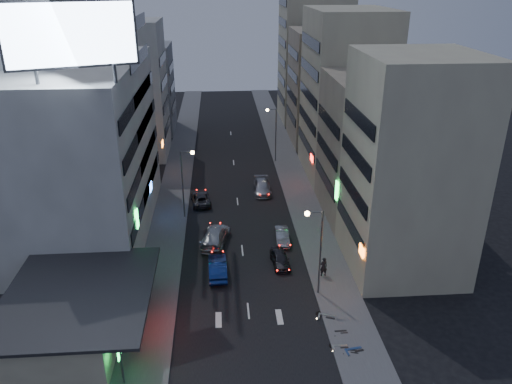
{
  "coord_description": "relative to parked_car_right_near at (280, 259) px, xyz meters",
  "views": [
    {
      "loc": [
        -1.94,
        -30.22,
        25.88
      ],
      "look_at": [
        1.5,
        15.25,
        5.93
      ],
      "focal_mm": 35.0,
      "sensor_mm": 36.0,
      "label": 1
    }
  ],
  "objects": [
    {
      "name": "street_lamp_left",
      "position": [
        -9.42,
        10.99,
        4.7
      ],
      "size": [
        1.6,
        0.44,
        8.02
      ],
      "color": "#595B60",
      "rests_on": "sidewalk_left"
    },
    {
      "name": "scooter_silver_a",
      "position": [
        3.7,
        -11.79,
        -0.03
      ],
      "size": [
        0.58,
        1.71,
        1.04
      ],
      "primitive_type": null,
      "rotation": [
        0.0,
        0.0,
        1.58
      ],
      "color": "#A0A2A8",
      "rests_on": "sidewalk_right"
    },
    {
      "name": "far_left_b",
      "position": [
        -19.51,
        46.99,
        6.83
      ],
      "size": [
        12.0,
        10.0,
        15.0
      ],
      "primitive_type": "cube",
      "color": "gray",
      "rests_on": "ground"
    },
    {
      "name": "person",
      "position": [
        3.75,
        -2.39,
        0.41
      ],
      "size": [
        0.77,
        0.57,
        1.92
      ],
      "primitive_type": "imported",
      "rotation": [
        0.0,
        0.0,
        3.31
      ],
      "color": "black",
      "rests_on": "sidewalk_right"
    },
    {
      "name": "ground",
      "position": [
        -3.51,
        -11.01,
        -0.67
      ],
      "size": [
        180.0,
        180.0,
        0.0
      ],
      "primitive_type": "plane",
      "color": "black",
      "rests_on": "ground"
    },
    {
      "name": "far_left_a",
      "position": [
        -19.01,
        33.99,
        9.33
      ],
      "size": [
        11.0,
        10.0,
        20.0
      ],
      "primitive_type": "cube",
      "color": "silver",
      "rests_on": "ground"
    },
    {
      "name": "shophouse_far",
      "position": [
        11.49,
        23.99,
        10.33
      ],
      "size": [
        10.0,
        14.0,
        22.0
      ],
      "primitive_type": "cube",
      "color": "#BAB592",
      "rests_on": "ground"
    },
    {
      "name": "scooter_black_a",
      "position": [
        4.39,
        -12.51,
        -0.06
      ],
      "size": [
        0.98,
        1.69,
        0.98
      ],
      "primitive_type": null,
      "rotation": [
        0.0,
        0.0,
        1.28
      ],
      "color": "black",
      "rests_on": "sidewalk_right"
    },
    {
      "name": "food_court",
      "position": [
        -17.41,
        -9.01,
        1.32
      ],
      "size": [
        11.0,
        13.0,
        3.88
      ],
      "color": "#BAB592",
      "rests_on": "ground"
    },
    {
      "name": "far_right_a",
      "position": [
        11.99,
        38.99,
        8.33
      ],
      "size": [
        11.0,
        12.0,
        18.0
      ],
      "primitive_type": "cube",
      "color": "tan",
      "rests_on": "ground"
    },
    {
      "name": "scooter_blue",
      "position": [
        4.69,
        -12.11,
        0.06
      ],
      "size": [
        0.96,
        2.06,
        1.21
      ],
      "primitive_type": null,
      "rotation": [
        0.0,
        0.0,
        1.73
      ],
      "color": "navy",
      "rests_on": "sidewalk_right"
    },
    {
      "name": "parked_car_right_mid",
      "position": [
        0.76,
        4.51,
        -0.02
      ],
      "size": [
        1.51,
        3.96,
        1.29
      ],
      "primitive_type": "imported",
      "rotation": [
        0.0,
        0.0,
        -0.04
      ],
      "color": "#9A9CA2",
      "rests_on": "ground"
    },
    {
      "name": "scooter_silver_b",
      "position": [
        3.57,
        -8.33,
        0.06
      ],
      "size": [
        1.3,
        2.09,
        1.21
      ],
      "primitive_type": null,
      "rotation": [
        0.0,
        0.0,
        1.22
      ],
      "color": "#989B9F",
      "rests_on": "sidewalk_right"
    },
    {
      "name": "scooter_black_b",
      "position": [
        4.07,
        -10.15,
        -0.04
      ],
      "size": [
        0.59,
        1.65,
        1.0
      ],
      "primitive_type": null,
      "rotation": [
        0.0,
        0.0,
        1.59
      ],
      "color": "black",
      "rests_on": "sidewalk_right"
    },
    {
      "name": "street_lamp_right_far",
      "position": [
        2.39,
        28.99,
        4.7
      ],
      "size": [
        1.6,
        0.44,
        8.02
      ],
      "color": "#595B60",
      "rests_on": "sidewalk_right"
    },
    {
      "name": "road_car_silver",
      "position": [
        -6.25,
        4.7,
        0.19
      ],
      "size": [
        3.6,
        6.29,
        1.72
      ],
      "primitive_type": "imported",
      "rotation": [
        0.0,
        0.0,
        2.93
      ],
      "color": "#A7ABAF",
      "rests_on": "ground"
    },
    {
      "name": "parked_car_right_far",
      "position": [
        -0.19,
        17.58,
        0.08
      ],
      "size": [
        2.13,
        5.15,
        1.49
      ],
      "primitive_type": "imported",
      "rotation": [
        0.0,
        0.0,
        -0.01
      ],
      "color": "#9A9BA2",
      "rests_on": "ground"
    },
    {
      "name": "sidewalk_left",
      "position": [
        -11.51,
        18.99,
        -0.61
      ],
      "size": [
        4.0,
        120.0,
        0.12
      ],
      "primitive_type": "cube",
      "color": "#4C4C4F",
      "rests_on": "ground"
    },
    {
      "name": "white_building",
      "position": [
        -20.51,
        8.99,
        8.33
      ],
      "size": [
        14.0,
        24.0,
        18.0
      ],
      "primitive_type": "cube",
      "color": "silver",
      "rests_on": "ground"
    },
    {
      "name": "parked_car_left",
      "position": [
        -8.03,
        14.73,
        -0.01
      ],
      "size": [
        2.78,
        4.98,
        1.32
      ],
      "primitive_type": "imported",
      "rotation": [
        0.0,
        0.0,
        3.27
      ],
      "color": "#2C2B31",
      "rests_on": "ground"
    },
    {
      "name": "sidewalk_right",
      "position": [
        4.49,
        18.99,
        -0.61
      ],
      "size": [
        4.0,
        120.0,
        0.12
      ],
      "primitive_type": "cube",
      "color": "#4C4C4F",
      "rests_on": "ground"
    },
    {
      "name": "road_car_blue",
      "position": [
        -6.04,
        -1.25,
        0.12
      ],
      "size": [
        1.81,
        4.83,
        1.57
      ],
      "primitive_type": "imported",
      "rotation": [
        0.0,
        0.0,
        3.17
      ],
      "color": "navy",
      "rests_on": "ground"
    },
    {
      "name": "parked_car_right_near",
      "position": [
        0.0,
        0.0,
        0.0
      ],
      "size": [
        1.89,
        4.02,
        1.33
      ],
      "primitive_type": "imported",
      "rotation": [
        0.0,
        0.0,
        0.08
      ],
      "color": "#29292E",
      "rests_on": "ground"
    },
    {
      "name": "billboard",
      "position": [
        -16.5,
        -1.04,
        21.0
      ],
      "size": [
        9.52,
        3.75,
        6.2
      ],
      "rotation": [
        0.0,
        0.0,
        0.35
      ],
      "color": "#595B60",
      "rests_on": "white_building"
    },
    {
      "name": "far_right_b",
      "position": [
        12.49,
        52.99,
        11.33
      ],
      "size": [
        12.0,
        12.0,
        24.0
      ],
      "primitive_type": "cube",
      "color": "#BAB592",
      "rests_on": "ground"
    },
    {
      "name": "street_lamp_right_near",
      "position": [
        2.39,
        -5.01,
        4.7
      ],
      "size": [
        1.6,
        0.44,
        8.02
      ],
      "color": "#595B60",
      "rests_on": "sidewalk_right"
    },
    {
      "name": "shophouse_near",
      "position": [
        11.49,
        -0.51,
        9.33
      ],
      "size": [
        10.0,
        11.0,
        20.0
      ],
      "primitive_type": "cube",
      "color": "#BAB592",
      "rests_on": "ground"
    },
    {
      "name": "shophouse_mid",
      "position": [
        11.99,
        10.99,
        7.33
      ],
      "size": [
        11.0,
        12.0,
        16.0
      ],
      "primitive_type": "cube",
      "color": "tan",
      "rests_on": "ground"
    }
  ]
}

